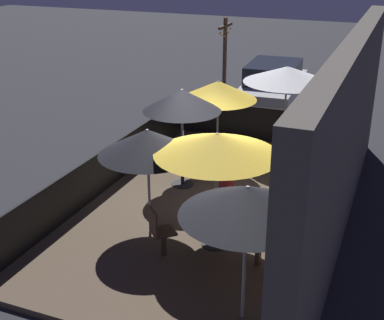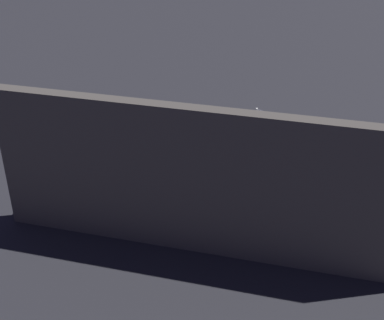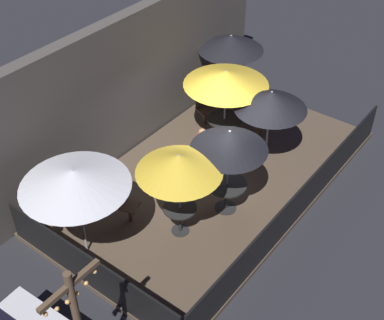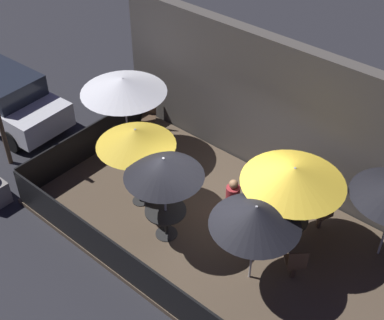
# 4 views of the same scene
# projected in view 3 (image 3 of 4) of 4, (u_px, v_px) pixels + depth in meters

# --- Properties ---
(ground_plane) EXTENTS (60.00, 60.00, 0.00)m
(ground_plane) POSITION_uv_depth(u_px,v_px,m) (213.00, 181.00, 13.58)
(ground_plane) COLOR #26262B
(patio_deck) EXTENTS (8.59, 4.86, 0.12)m
(patio_deck) POSITION_uv_depth(u_px,v_px,m) (213.00, 179.00, 13.54)
(patio_deck) COLOR brown
(patio_deck) RESTS_ON ground_plane
(building_wall) EXTENTS (10.19, 0.36, 3.79)m
(building_wall) POSITION_uv_depth(u_px,v_px,m) (130.00, 84.00, 13.65)
(building_wall) COLOR #4C4742
(building_wall) RESTS_ON ground_plane
(fence_front) EXTENTS (8.39, 0.05, 0.95)m
(fence_front) POSITION_uv_depth(u_px,v_px,m) (299.00, 203.00, 12.08)
(fence_front) COLOR black
(fence_front) RESTS_ON patio_deck
(fence_side_left) EXTENTS (0.05, 4.66, 0.95)m
(fence_side_left) POSITION_uv_depth(u_px,v_px,m) (89.00, 270.00, 10.58)
(fence_side_left) COLOR black
(fence_side_left) RESTS_ON patio_deck
(patio_umbrella_0) EXTENTS (2.20, 2.20, 2.17)m
(patio_umbrella_0) POSITION_uv_depth(u_px,v_px,m) (226.00, 78.00, 13.50)
(patio_umbrella_0) COLOR #B2B2B7
(patio_umbrella_0) RESTS_ON patio_deck
(patio_umbrella_1) EXTENTS (1.83, 1.83, 2.18)m
(patio_umbrella_1) POSITION_uv_depth(u_px,v_px,m) (179.00, 164.00, 10.85)
(patio_umbrella_1) COLOR #B2B2B7
(patio_umbrella_1) RESTS_ON patio_deck
(patio_umbrella_2) EXTENTS (1.72, 1.72, 2.24)m
(patio_umbrella_2) POSITION_uv_depth(u_px,v_px,m) (229.00, 140.00, 11.39)
(patio_umbrella_2) COLOR #B2B2B7
(patio_umbrella_2) RESTS_ON patio_deck
(patio_umbrella_3) EXTENTS (1.90, 1.90, 2.14)m
(patio_umbrella_3) POSITION_uv_depth(u_px,v_px,m) (231.00, 43.00, 15.14)
(patio_umbrella_3) COLOR #B2B2B7
(patio_umbrella_3) RESTS_ON patio_deck
(patio_umbrella_4) EXTENTS (1.82, 1.82, 2.06)m
(patio_umbrella_4) POSITION_uv_depth(u_px,v_px,m) (271.00, 100.00, 12.97)
(patio_umbrella_4) COLOR #B2B2B7
(patio_umbrella_4) RESTS_ON patio_deck
(patio_umbrella_5) EXTENTS (2.22, 2.22, 2.28)m
(patio_umbrella_5) POSITION_uv_depth(u_px,v_px,m) (74.00, 178.00, 10.31)
(patio_umbrella_5) COLOR #B2B2B7
(patio_umbrella_5) RESTS_ON patio_deck
(dining_table_0) EXTENTS (0.93, 0.93, 0.73)m
(dining_table_0) POSITION_uv_depth(u_px,v_px,m) (224.00, 123.00, 14.37)
(dining_table_0) COLOR black
(dining_table_0) RESTS_ON patio_deck
(dining_table_1) EXTENTS (0.75, 0.75, 0.73)m
(dining_table_1) POSITION_uv_depth(u_px,v_px,m) (180.00, 213.00, 11.71)
(dining_table_1) COLOR black
(dining_table_1) RESTS_ON patio_deck
(dining_table_2) EXTENTS (0.93, 0.93, 0.77)m
(dining_table_2) POSITION_uv_depth(u_px,v_px,m) (227.00, 189.00, 12.26)
(dining_table_2) COLOR black
(dining_table_2) RESTS_ON patio_deck
(patio_chair_0) EXTENTS (0.52, 0.52, 0.91)m
(patio_chair_0) POSITION_uv_depth(u_px,v_px,m) (204.00, 108.00, 15.12)
(patio_chair_0) COLOR #4C3828
(patio_chair_0) RESTS_ON patio_deck
(patio_chair_1) EXTENTS (0.52, 0.52, 0.90)m
(patio_chair_1) POSITION_uv_depth(u_px,v_px,m) (127.00, 204.00, 12.04)
(patio_chair_1) COLOR #4C3828
(patio_chair_1) RESTS_ON patio_deck
(patio_chair_2) EXTENTS (0.56, 0.56, 0.93)m
(patio_chair_2) POSITION_uv_depth(u_px,v_px,m) (42.00, 219.00, 11.64)
(patio_chair_2) COLOR #4C3828
(patio_chair_2) RESTS_ON patio_deck
(patio_chair_3) EXTENTS (0.57, 0.57, 0.94)m
(patio_chair_3) POSITION_uv_depth(u_px,v_px,m) (263.00, 123.00, 14.50)
(patio_chair_3) COLOR #4C3828
(patio_chair_3) RESTS_ON patio_deck
(patron_0) EXTENTS (0.45, 0.45, 1.23)m
(patron_0) POSITION_uv_depth(u_px,v_px,m) (202.00, 151.00, 13.46)
(patron_0) COLOR maroon
(patron_0) RESTS_ON patio_deck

